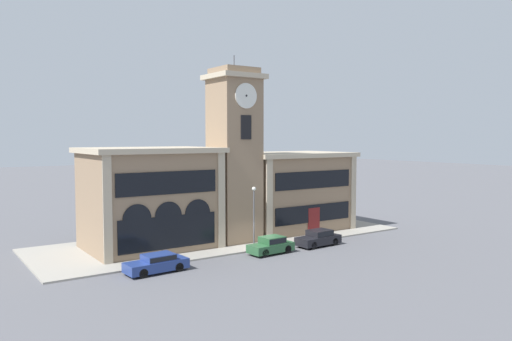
{
  "coord_description": "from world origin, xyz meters",
  "views": [
    {
      "loc": [
        -25.16,
        -35.54,
        9.98
      ],
      "look_at": [
        1.13,
        2.55,
        6.92
      ],
      "focal_mm": 35.0,
      "sensor_mm": 36.0,
      "label": 1
    }
  ],
  "objects_px": {
    "parked_car_far": "(319,238)",
    "bollard": "(162,257)",
    "street_lamp": "(254,208)",
    "parked_car_near": "(157,263)",
    "parked_car_mid": "(271,245)"
  },
  "relations": [
    {
      "from": "street_lamp",
      "to": "parked_car_near",
      "type": "bearing_deg",
      "value": -168.9
    },
    {
      "from": "bollard",
      "to": "parked_car_near",
      "type": "bearing_deg",
      "value": -124.7
    },
    {
      "from": "parked_car_near",
      "to": "street_lamp",
      "type": "distance_m",
      "value": 10.69
    },
    {
      "from": "parked_car_far",
      "to": "street_lamp",
      "type": "height_order",
      "value": "street_lamp"
    },
    {
      "from": "street_lamp",
      "to": "parked_car_mid",
      "type": "bearing_deg",
      "value": -76.77
    },
    {
      "from": "parked_car_far",
      "to": "street_lamp",
      "type": "distance_m",
      "value": 6.91
    },
    {
      "from": "parked_car_mid",
      "to": "bollard",
      "type": "distance_m",
      "value": 9.51
    },
    {
      "from": "parked_car_mid",
      "to": "parked_car_far",
      "type": "relative_size",
      "value": 0.92
    },
    {
      "from": "street_lamp",
      "to": "bollard",
      "type": "relative_size",
      "value": 5.19
    },
    {
      "from": "parked_car_far",
      "to": "bollard",
      "type": "distance_m",
      "value": 14.89
    },
    {
      "from": "parked_car_near",
      "to": "bollard",
      "type": "xyz_separation_m",
      "value": [
        1.15,
        1.66,
        -0.05
      ]
    },
    {
      "from": "parked_car_near",
      "to": "parked_car_far",
      "type": "relative_size",
      "value": 1.06
    },
    {
      "from": "street_lamp",
      "to": "bollard",
      "type": "distance_m",
      "value": 9.44
    },
    {
      "from": "parked_car_far",
      "to": "bollard",
      "type": "relative_size",
      "value": 4.2
    },
    {
      "from": "street_lamp",
      "to": "bollard",
      "type": "height_order",
      "value": "street_lamp"
    }
  ]
}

